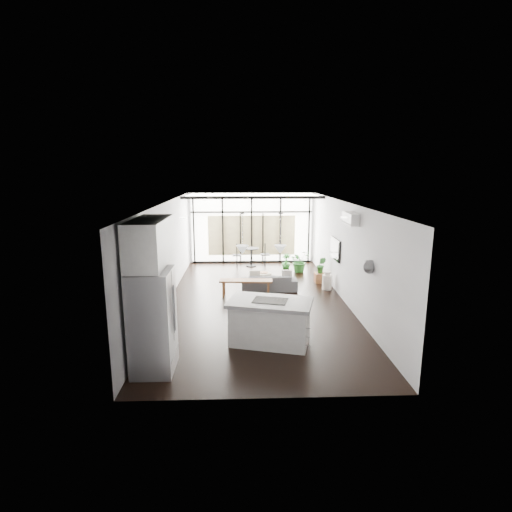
{
  "coord_description": "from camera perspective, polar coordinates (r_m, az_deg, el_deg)",
  "views": [
    {
      "loc": [
        -0.43,
        -10.88,
        3.65
      ],
      "look_at": [
        0.0,
        0.3,
        1.25
      ],
      "focal_mm": 28.0,
      "sensor_mm": 36.0,
      "label": 1
    }
  ],
  "objects": [
    {
      "name": "bistro_set",
      "position": [
        15.51,
        -0.71,
        -0.28
      ],
      "size": [
        1.39,
        0.64,
        0.65
      ],
      "primitive_type": "cube",
      "rotation": [
        0.0,
        0.0,
        0.08
      ],
      "color": "black",
      "rests_on": "floor"
    },
    {
      "name": "skylight",
      "position": [
        14.92,
        -0.55,
        8.72
      ],
      "size": [
        4.7,
        1.9,
        0.06
      ],
      "primitive_type": "cube",
      "color": "white",
      "rests_on": "ceiling"
    },
    {
      "name": "cooktop",
      "position": [
        8.5,
        2.05,
        -6.36
      ],
      "size": [
        0.81,
        0.64,
        0.01
      ],
      "primitive_type": "cube",
      "rotation": [
        0.0,
        0.0,
        -0.26
      ],
      "color": "black",
      "rests_on": "island"
    },
    {
      "name": "pendant_left",
      "position": [
        8.39,
        -1.96,
        0.9
      ],
      "size": [
        0.26,
        0.26,
        0.18
      ],
      "primitive_type": "cone",
      "color": "white",
      "rests_on": "ceiling"
    },
    {
      "name": "crate",
      "position": [
        13.51,
        9.25,
        -3.05
      ],
      "size": [
        0.41,
        0.41,
        0.31
      ],
      "primitive_type": "cube",
      "rotation": [
        0.0,
        0.0,
        -0.01
      ],
      "color": "brown",
      "rests_on": "floor"
    },
    {
      "name": "fridge",
      "position": [
        7.61,
        -14.55,
        -9.02
      ],
      "size": [
        0.74,
        0.93,
        1.91
      ],
      "primitive_type": "cube",
      "color": "gray",
      "rests_on": "floor"
    },
    {
      "name": "plant_crate",
      "position": [
        13.44,
        9.29,
        -1.91
      ],
      "size": [
        0.45,
        0.61,
        0.24
      ],
      "primitive_type": "imported",
      "rotation": [
        0.0,
        0.0,
        -0.29
      ],
      "color": "#256524",
      "rests_on": "crate"
    },
    {
      "name": "ceiling",
      "position": [
        10.92,
        0.06,
        7.64
      ],
      "size": [
        5.0,
        10.0,
        0.0
      ],
      "primitive_type": "cube",
      "color": "white",
      "rests_on": "ground"
    },
    {
      "name": "ac_unit",
      "position": [
        10.53,
        13.34,
        5.24
      ],
      "size": [
        0.22,
        0.9,
        0.3
      ],
      "primitive_type": "cube",
      "color": "white",
      "rests_on": "wall_right"
    },
    {
      "name": "milk_can",
      "position": [
        12.68,
        10.1,
        -3.46
      ],
      "size": [
        0.32,
        0.32,
        0.58
      ],
      "primitive_type": "cylinder",
      "rotation": [
        0.0,
        0.0,
        -0.07
      ],
      "color": "silver",
      "rests_on": "floor"
    },
    {
      "name": "floor",
      "position": [
        11.49,
        0.06,
        -6.42
      ],
      "size": [
        5.0,
        10.0,
        0.0
      ],
      "primitive_type": "cube",
      "color": "black",
      "rests_on": "ground"
    },
    {
      "name": "framed_art",
      "position": [
        10.79,
        -13.06,
        0.56
      ],
      "size": [
        0.04,
        0.7,
        0.9
      ],
      "primitive_type": "cube",
      "color": "black",
      "rests_on": "wall_left"
    },
    {
      "name": "wall_right",
      "position": [
        11.49,
        12.61,
        0.52
      ],
      "size": [
        0.02,
        10.0,
        2.8
      ],
      "primitive_type": "cube",
      "color": "silver",
      "rests_on": "ground"
    },
    {
      "name": "upper_cabinets",
      "position": [
        7.69,
        -14.89,
        1.96
      ],
      "size": [
        0.62,
        1.75,
        0.86
      ],
      "primitive_type": "cube",
      "color": "silver",
      "rests_on": "wall_left"
    },
    {
      "name": "wall_left",
      "position": [
        11.31,
        -12.71,
        0.32
      ],
      "size": [
        0.02,
        10.0,
        2.8
      ],
      "primitive_type": "cube",
      "color": "silver",
      "rests_on": "ground"
    },
    {
      "name": "tv",
      "position": [
        12.45,
        11.26,
        0.99
      ],
      "size": [
        0.05,
        1.1,
        0.65
      ],
      "primitive_type": "cube",
      "color": "black",
      "rests_on": "wall_right"
    },
    {
      "name": "wall_back",
      "position": [
        16.05,
        -0.64,
        4.04
      ],
      "size": [
        5.0,
        0.02,
        2.8
      ],
      "primitive_type": "cube",
      "color": "silver",
      "rests_on": "ground"
    },
    {
      "name": "glazing",
      "position": [
        15.93,
        -0.63,
        3.98
      ],
      "size": [
        5.0,
        0.2,
        2.8
      ],
      "primitive_type": "cube",
      "color": "black",
      "rests_on": "ground"
    },
    {
      "name": "plant_tall",
      "position": [
        14.72,
        6.25,
        -1.07
      ],
      "size": [
        1.01,
        1.05,
        0.63
      ],
      "primitive_type": "imported",
      "rotation": [
        0.0,
        0.0,
        0.47
      ],
      "color": "#256524",
      "rests_on": "floor"
    },
    {
      "name": "plant_med",
      "position": [
        15.06,
        4.3,
        -1.31
      ],
      "size": [
        0.54,
        0.68,
        0.33
      ],
      "primitive_type": "imported",
      "rotation": [
        0.0,
        0.0,
        -0.41
      ],
      "color": "#256524",
      "rests_on": "floor"
    },
    {
      "name": "wall_front",
      "position": [
        6.31,
        1.85,
        -8.77
      ],
      "size": [
        5.0,
        0.02,
        2.8
      ],
      "primitive_type": "cube",
      "color": "silver",
      "rests_on": "ground"
    },
    {
      "name": "console_bench",
      "position": [
        11.84,
        -1.44,
        -4.59
      ],
      "size": [
        1.57,
        0.49,
        0.5
      ],
      "primitive_type": "cube",
      "rotation": [
        0.0,
        0.0,
        -0.06
      ],
      "color": "brown",
      "rests_on": "floor"
    },
    {
      "name": "sofa",
      "position": [
        12.42,
        1.91,
        -3.39
      ],
      "size": [
        1.72,
        0.52,
        0.67
      ],
      "primitive_type": "imported",
      "rotation": [
        0.0,
        0.0,
        3.15
      ],
      "color": "#535356",
      "rests_on": "floor"
    },
    {
      "name": "pendant_right",
      "position": [
        8.43,
        3.48,
        0.94
      ],
      "size": [
        0.26,
        0.26,
        0.18
      ],
      "primitive_type": "cone",
      "color": "white",
      "rests_on": "ceiling"
    },
    {
      "name": "island",
      "position": [
        8.67,
        2.02,
        -9.38
      ],
      "size": [
        1.95,
        1.45,
        0.95
      ],
      "primitive_type": "cube",
      "rotation": [
        0.0,
        0.0,
        -0.26
      ],
      "color": "silver",
      "rests_on": "floor"
    },
    {
      "name": "pouf",
      "position": [
        13.0,
        1.09,
        -3.27
      ],
      "size": [
        0.54,
        0.54,
        0.41
      ],
      "primitive_type": "cylinder",
      "rotation": [
        0.0,
        0.0,
        0.06
      ],
      "color": "beige",
      "rests_on": "floor"
    },
    {
      "name": "appliance_column",
      "position": [
        8.31,
        -14.16,
        -5.74
      ],
      "size": [
        0.6,
        0.63,
        2.31
      ],
      "primitive_type": "cube",
      "color": "silver",
      "rests_on": "floor"
    },
    {
      "name": "neighbour_building",
      "position": [
        16.04,
        -0.63,
        2.95
      ],
      "size": [
        3.5,
        0.02,
        1.6
      ],
      "primitive_type": "cube",
      "color": "#EFE79F",
      "rests_on": "ground"
    }
  ]
}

